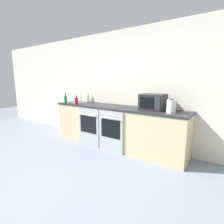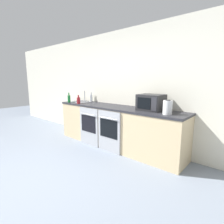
{
  "view_description": "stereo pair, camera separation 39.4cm",
  "coord_description": "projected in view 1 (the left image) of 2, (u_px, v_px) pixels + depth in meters",
  "views": [
    {
      "loc": [
        2.12,
        -1.08,
        1.5
      ],
      "look_at": [
        -0.11,
        2.09,
        0.78
      ],
      "focal_mm": 28.0,
      "sensor_mm": 36.0,
      "label": 1
    },
    {
      "loc": [
        2.43,
        -0.84,
        1.5
      ],
      "look_at": [
        -0.11,
        2.09,
        0.78
      ],
      "focal_mm": 28.0,
      "sensor_mm": 36.0,
      "label": 2
    }
  ],
  "objects": [
    {
      "name": "ground_plane",
      "position": [
        29.0,
        193.0,
        2.34
      ],
      "size": [
        16.0,
        16.0,
        0.0
      ],
      "primitive_type": "plane",
      "color": "gray"
    },
    {
      "name": "wall_back",
      "position": [
        124.0,
        88.0,
        4.07
      ],
      "size": [
        10.0,
        0.06,
        2.6
      ],
      "color": "silver",
      "rests_on": "ground_plane"
    },
    {
      "name": "counter_back",
      "position": [
        116.0,
        126.0,
        3.94
      ],
      "size": [
        3.15,
        0.66,
        0.92
      ],
      "color": "#D1B789",
      "rests_on": "ground_plane"
    },
    {
      "name": "oven_left",
      "position": [
        89.0,
        127.0,
        3.97
      ],
      "size": [
        0.59,
        0.06,
        0.87
      ],
      "color": "#A8AAAF",
      "rests_on": "ground_plane"
    },
    {
      "name": "oven_right",
      "position": [
        111.0,
        131.0,
        3.62
      ],
      "size": [
        0.59,
        0.06,
        0.87
      ],
      "color": "#A8AAAF",
      "rests_on": "ground_plane"
    },
    {
      "name": "microwave",
      "position": [
        153.0,
        102.0,
        3.41
      ],
      "size": [
        0.46,
        0.4,
        0.31
      ],
      "color": "#232326",
      "rests_on": "counter_back"
    },
    {
      "name": "bottle_green",
      "position": [
        66.0,
        99.0,
        4.41
      ],
      "size": [
        0.07,
        0.07,
        0.25
      ],
      "color": "#19722D",
      "rests_on": "counter_back"
    },
    {
      "name": "bottle_red",
      "position": [
        76.0,
        101.0,
        4.19
      ],
      "size": [
        0.09,
        0.09,
        0.21
      ],
      "color": "maroon",
      "rests_on": "counter_back"
    },
    {
      "name": "bottle_clear",
      "position": [
        88.0,
        98.0,
        4.64
      ],
      "size": [
        0.06,
        0.06,
        0.26
      ],
      "color": "silver",
      "rests_on": "counter_back"
    },
    {
      "name": "kettle",
      "position": [
        171.0,
        106.0,
        3.04
      ],
      "size": [
        0.15,
        0.15,
        0.25
      ],
      "color": "white",
      "rests_on": "counter_back"
    },
    {
      "name": "sink",
      "position": [
        77.0,
        102.0,
        4.55
      ],
      "size": [
        0.49,
        0.38,
        0.29
      ],
      "color": "#B7BABF",
      "rests_on": "counter_back"
    }
  ]
}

